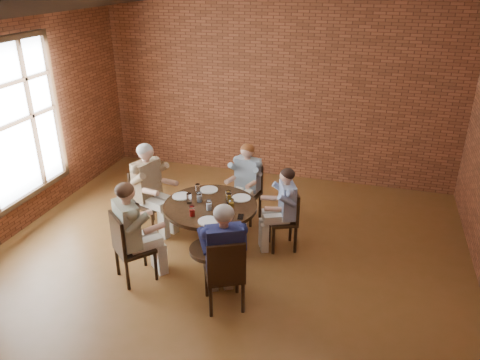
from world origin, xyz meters
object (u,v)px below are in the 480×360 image
(chair_d, at_px, (127,245))
(smartphone, at_px, (241,217))
(diner_c, at_px, (150,188))
(diner_d, at_px, (133,232))
(diner_b, at_px, (246,184))
(chair_c, at_px, (147,197))
(chair_e, at_px, (225,272))
(diner_e, at_px, (224,256))
(dining_table, at_px, (211,219))
(chair_b, at_px, (248,190))
(chair_a, at_px, (288,217))
(diner_a, at_px, (283,210))

(chair_d, distance_m, smartphone, 1.46)
(diner_c, xyz_separation_m, diner_d, (0.35, -1.19, -0.01))
(chair_d, bearing_deg, diner_c, -35.99)
(diner_d, bearing_deg, diner_b, -75.75)
(chair_c, height_order, chair_d, chair_c)
(diner_c, height_order, chair_e, diner_c)
(diner_d, relative_size, smartphone, 9.61)
(diner_b, bearing_deg, diner_e, -69.59)
(dining_table, distance_m, diner_c, 1.14)
(diner_c, relative_size, smartphone, 9.75)
(diner_d, xyz_separation_m, diner_e, (1.25, -0.19, -0.00))
(chair_b, xyz_separation_m, diner_e, (0.30, -2.12, 0.18))
(diner_d, height_order, diner_e, diner_d)
(diner_c, bearing_deg, diner_e, -112.44)
(smartphone, bearing_deg, chair_d, -162.77)
(dining_table, xyz_separation_m, smartphone, (0.49, -0.22, 0.23))
(chair_c, relative_size, diner_e, 0.71)
(chair_b, relative_size, diner_c, 0.66)
(diner_d, xyz_separation_m, chair_e, (1.29, -0.27, -0.16))
(diner_b, height_order, chair_c, diner_b)
(diner_d, bearing_deg, chair_c, -29.37)
(diner_b, bearing_deg, chair_a, -26.09)
(chair_c, distance_m, smartphone, 1.77)
(dining_table, bearing_deg, diner_d, -131.00)
(chair_b, xyz_separation_m, chair_d, (-1.01, -2.00, 0.02))
(dining_table, height_order, diner_e, diner_e)
(chair_d, height_order, smartphone, chair_d)
(chair_e, bearing_deg, chair_b, -108.56)
(dining_table, xyz_separation_m, chair_d, (-0.78, -0.90, -0.02))
(dining_table, xyz_separation_m, chair_c, (-1.16, 0.38, -0.01))
(chair_d, bearing_deg, diner_b, -76.32)
(diner_c, bearing_deg, chair_c, 90.00)
(chair_c, distance_m, diner_d, 1.30)
(chair_a, distance_m, diner_a, 0.15)
(diner_e, bearing_deg, chair_d, -32.56)
(diner_d, bearing_deg, chair_d, 90.00)
(diner_a, xyz_separation_m, diner_c, (-2.00, -0.04, 0.08))
(diner_d, relative_size, chair_e, 1.43)
(chair_e, bearing_deg, diner_e, -90.00)
(diner_b, relative_size, diner_d, 0.93)
(chair_d, bearing_deg, diner_d, -90.00)
(chair_d, bearing_deg, diner_e, -144.31)
(chair_c, relative_size, chair_d, 1.01)
(chair_a, distance_m, diner_b, 0.99)
(chair_c, xyz_separation_m, diner_d, (0.43, -1.21, 0.16))
(chair_e, bearing_deg, chair_a, -132.87)
(diner_c, bearing_deg, diner_b, -44.05)
(chair_e, bearing_deg, dining_table, -90.00)
(chair_b, relative_size, chair_d, 0.95)
(dining_table, bearing_deg, diner_e, -62.74)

